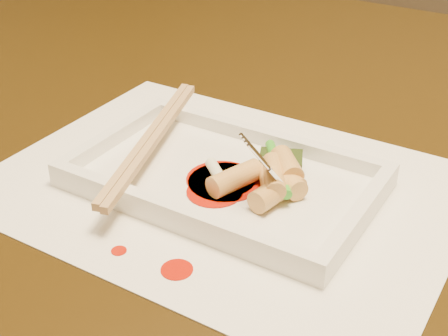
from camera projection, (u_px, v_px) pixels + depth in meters
The scene contains 25 objects.
table at pixel (344, 211), 0.69m from camera, with size 1.40×0.90×0.75m.
placemat at pixel (224, 186), 0.55m from camera, with size 0.40×0.30×0.00m, color white.
sauce_splatter_a at pixel (177, 270), 0.45m from camera, with size 0.02×0.02×0.00m, color #B81505.
sauce_splatter_b at pixel (119, 251), 0.47m from camera, with size 0.01×0.01×0.00m, color #B81505.
plate_base at pixel (224, 182), 0.55m from camera, with size 0.26×0.16×0.01m, color white.
plate_rim_far at pixel (264, 137), 0.60m from camera, with size 0.26×0.01×0.01m, color white.
plate_rim_near at pixel (175, 213), 0.49m from camera, with size 0.26×0.01×0.01m, color white.
plate_rim_left at pixel (114, 136), 0.60m from camera, with size 0.01×0.14×0.01m, color white.
plate_rim_right at pixel (359, 214), 0.49m from camera, with size 0.01×0.14×0.01m, color white.
veg_piece at pixel (281, 161), 0.56m from camera, with size 0.04×0.03×0.01m, color black.
scallion_white at pixel (217, 174), 0.53m from camera, with size 0.01×0.01×0.04m, color #EAEACC.
scallion_green at pixel (278, 168), 0.54m from camera, with size 0.01×0.01×0.09m, color #299417.
chopstick_a at pixel (148, 137), 0.57m from camera, with size 0.01×0.24×0.01m, color tan.
chopstick_b at pixel (155, 139), 0.57m from camera, with size 0.01×0.24×0.01m, color tan.
fork at pixel (312, 112), 0.49m from camera, with size 0.09×0.10×0.14m, color silver, non-canonical shape.
sauce_blob_0 at pixel (221, 179), 0.54m from camera, with size 0.06×0.06×0.00m, color #B81505.
sauce_blob_1 at pixel (215, 192), 0.53m from camera, with size 0.05×0.05×0.00m, color #B81505.
sauce_blob_2 at pixel (225, 182), 0.54m from camera, with size 0.06×0.06×0.00m, color #B81505.
rice_cake_0 at pixel (270, 181), 0.52m from camera, with size 0.02×0.02×0.04m, color tan.
rice_cake_1 at pixel (273, 192), 0.51m from camera, with size 0.02×0.02×0.04m, color tan.
rice_cake_2 at pixel (287, 166), 0.53m from camera, with size 0.02×0.02×0.04m, color tan.
rice_cake_3 at pixel (287, 179), 0.52m from camera, with size 0.02×0.02×0.04m, color tan.
rice_cake_4 at pixel (284, 178), 0.53m from camera, with size 0.02×0.02×0.04m, color tan.
rice_cake_5 at pixel (274, 176), 0.52m from camera, with size 0.02×0.02×0.05m, color tan.
rice_cake_6 at pixel (235, 178), 0.53m from camera, with size 0.02×0.02×0.05m, color tan.
Camera 1 is at (0.18, -0.56, 1.05)m, focal length 50.00 mm.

